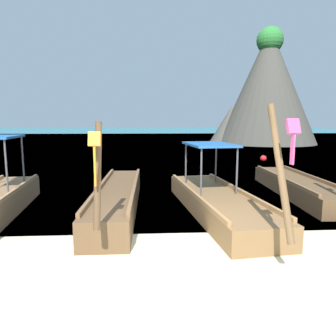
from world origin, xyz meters
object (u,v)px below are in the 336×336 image
longtail_boat_violet_ribbon (298,187)px  karst_rock (265,89)px  mooring_buoy_near (263,158)px  longtail_boat_orange_ribbon (118,198)px  longtail_boat_pink_ribbon (217,201)px

longtail_boat_violet_ribbon → karst_rock: bearing=72.5°
karst_rock → mooring_buoy_near: 17.98m
longtail_boat_orange_ribbon → longtail_boat_violet_ribbon: longtail_boat_violet_ribbon is taller
longtail_boat_violet_ribbon → karst_rock: size_ratio=0.50×
longtail_boat_pink_ribbon → mooring_buoy_near: bearing=64.3°
longtail_boat_orange_ribbon → longtail_boat_pink_ribbon: 2.73m
longtail_boat_orange_ribbon → karst_rock: size_ratio=0.53×
longtail_boat_pink_ribbon → longtail_boat_violet_ribbon: (3.13, 1.88, -0.04)m
longtail_boat_violet_ribbon → karst_rock: 26.71m
longtail_boat_orange_ribbon → karst_rock: bearing=62.6°
longtail_boat_violet_ribbon → mooring_buoy_near: longtail_boat_violet_ribbon is taller
longtail_boat_pink_ribbon → longtail_boat_violet_ribbon: bearing=31.0°
longtail_boat_violet_ribbon → mooring_buoy_near: bearing=76.9°
longtail_boat_pink_ribbon → mooring_buoy_near: longtail_boat_pink_ribbon is taller
karst_rock → mooring_buoy_near: bearing=-109.8°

